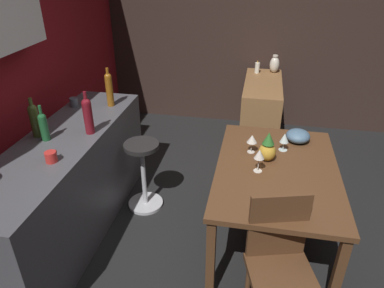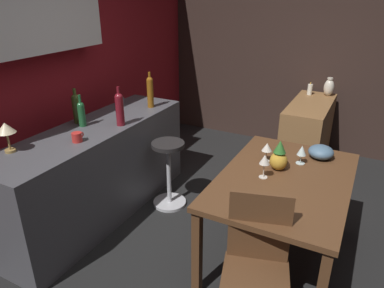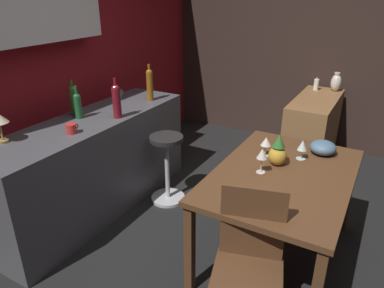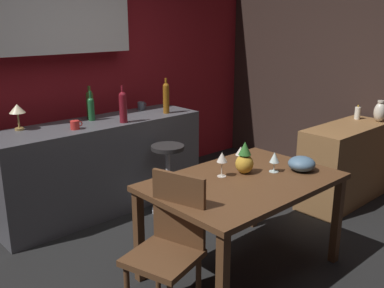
# 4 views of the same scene
# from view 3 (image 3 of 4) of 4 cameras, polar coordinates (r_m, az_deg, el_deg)

# --- Properties ---
(ground_plane) EXTENTS (9.00, 9.00, 0.00)m
(ground_plane) POSITION_cam_3_polar(r_m,az_deg,el_deg) (3.05, 8.25, -16.74)
(ground_plane) COLOR black
(wall_kitchen_back) EXTENTS (5.20, 0.33, 2.60)m
(wall_kitchen_back) POSITION_cam_3_polar(r_m,az_deg,el_deg) (3.60, -23.86, 12.95)
(wall_kitchen_back) COLOR maroon
(wall_kitchen_back) RESTS_ON ground_plane
(wall_side_right) EXTENTS (0.10, 4.40, 2.60)m
(wall_side_right) POSITION_cam_3_polar(r_m,az_deg,el_deg) (4.91, 17.34, 14.95)
(wall_side_right) COLOR #33231E
(wall_side_right) RESTS_ON ground_plane
(dining_table) EXTENTS (1.38, 0.93, 0.74)m
(dining_table) POSITION_cam_3_polar(r_m,az_deg,el_deg) (2.70, 14.21, -5.99)
(dining_table) COLOR #56351E
(dining_table) RESTS_ON ground_plane
(kitchen_counter) EXTENTS (2.10, 0.60, 0.90)m
(kitchen_counter) POSITION_cam_3_polar(r_m,az_deg,el_deg) (3.45, -15.22, -3.19)
(kitchen_counter) COLOR #4C4C51
(kitchen_counter) RESTS_ON ground_plane
(sideboard_cabinet) EXTENTS (1.10, 0.44, 0.82)m
(sideboard_cabinet) POSITION_cam_3_polar(r_m,az_deg,el_deg) (4.41, 18.55, 1.79)
(sideboard_cabinet) COLOR olive
(sideboard_cabinet) RESTS_ON ground_plane
(chair_near_window) EXTENTS (0.49, 0.49, 0.94)m
(chair_near_window) POSITION_cam_3_polar(r_m,az_deg,el_deg) (2.21, 9.02, -17.99)
(chair_near_window) COLOR #56351E
(chair_near_window) RESTS_ON ground_plane
(bar_stool) EXTENTS (0.34, 0.34, 0.69)m
(bar_stool) POSITION_cam_3_polar(r_m,az_deg,el_deg) (3.48, -3.98, -3.65)
(bar_stool) COLOR #262323
(bar_stool) RESTS_ON ground_plane
(wine_glass_left) EXTENTS (0.08, 0.08, 0.16)m
(wine_glass_left) POSITION_cam_3_polar(r_m,az_deg,el_deg) (2.84, 11.71, 0.33)
(wine_glass_left) COLOR silver
(wine_glass_left) RESTS_ON dining_table
(wine_glass_right) EXTENTS (0.07, 0.07, 0.16)m
(wine_glass_right) POSITION_cam_3_polar(r_m,az_deg,el_deg) (2.87, 17.17, -0.30)
(wine_glass_right) COLOR silver
(wine_glass_right) RESTS_ON dining_table
(wine_glass_center) EXTENTS (0.08, 0.08, 0.19)m
(wine_glass_center) POSITION_cam_3_polar(r_m,az_deg,el_deg) (2.57, 11.11, -1.63)
(wine_glass_center) COLOR silver
(wine_glass_center) RESTS_ON dining_table
(pineapple_centerpiece) EXTENTS (0.14, 0.14, 0.24)m
(pineapple_centerpiece) POSITION_cam_3_polar(r_m,az_deg,el_deg) (2.73, 13.51, -1.25)
(pineapple_centerpiece) COLOR gold
(pineapple_centerpiece) RESTS_ON dining_table
(fruit_bowl) EXTENTS (0.21, 0.21, 0.11)m
(fruit_bowl) POSITION_cam_3_polar(r_m,az_deg,el_deg) (3.03, 20.13, -0.53)
(fruit_bowl) COLOR slate
(fruit_bowl) RESTS_ON dining_table
(wine_bottle_ruby) EXTENTS (0.07, 0.07, 0.35)m
(wine_bottle_ruby) POSITION_cam_3_polar(r_m,az_deg,el_deg) (3.21, -11.94, 6.90)
(wine_bottle_ruby) COLOR maroon
(wine_bottle_ruby) RESTS_ON kitchen_counter
(wine_bottle_green) EXTENTS (0.06, 0.06, 0.29)m
(wine_bottle_green) POSITION_cam_3_polar(r_m,az_deg,el_deg) (3.30, -17.73, 6.02)
(wine_bottle_green) COLOR #1E592D
(wine_bottle_green) RESTS_ON kitchen_counter
(wine_bottle_olive) EXTENTS (0.07, 0.07, 0.32)m
(wine_bottle_olive) POSITION_cam_3_polar(r_m,az_deg,el_deg) (3.39, -18.40, 6.84)
(wine_bottle_olive) COLOR #475623
(wine_bottle_olive) RESTS_ON kitchen_counter
(wine_bottle_amber) EXTENTS (0.07, 0.07, 0.37)m
(wine_bottle_amber) POSITION_cam_3_polar(r_m,az_deg,el_deg) (3.67, -6.75, 9.53)
(wine_bottle_amber) COLOR #8C5114
(wine_bottle_amber) RESTS_ON kitchen_counter
(cup_red) EXTENTS (0.12, 0.08, 0.08)m
(cup_red) POSITION_cam_3_polar(r_m,az_deg,el_deg) (2.99, -18.65, 2.33)
(cup_red) COLOR red
(cup_red) RESTS_ON kitchen_counter
(cup_slate) EXTENTS (0.11, 0.08, 0.08)m
(cup_slate) POSITION_cam_3_polar(r_m,az_deg,el_deg) (3.85, -11.47, 7.86)
(cup_slate) COLOR #515660
(cup_slate) RESTS_ON kitchen_counter
(pillar_candle_tall) EXTENTS (0.06, 0.06, 0.16)m
(pillar_candle_tall) POSITION_cam_3_polar(r_m,az_deg,el_deg) (4.62, 19.16, 8.94)
(pillar_candle_tall) COLOR white
(pillar_candle_tall) RESTS_ON sideboard_cabinet
(vase_ceramic_ivory) EXTENTS (0.12, 0.12, 0.22)m
(vase_ceramic_ivory) POSITION_cam_3_polar(r_m,az_deg,el_deg) (4.63, 21.96, 9.08)
(vase_ceramic_ivory) COLOR beige
(vase_ceramic_ivory) RESTS_ON sideboard_cabinet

